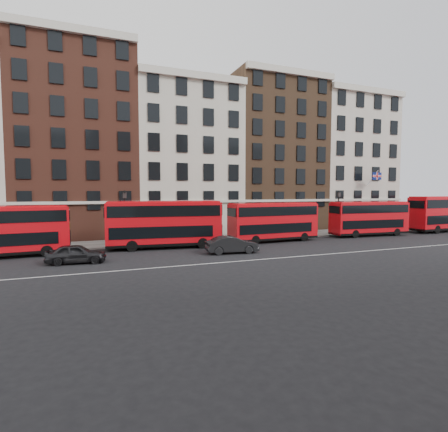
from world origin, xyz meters
name	(u,v)px	position (x,y,z in m)	size (l,w,h in m)	color
ground	(241,256)	(0.00, 0.00, 0.00)	(120.00, 120.00, 0.00)	black
pavement	(202,239)	(0.00, 10.50, 0.07)	(80.00, 5.00, 0.15)	gray
kerb	(210,242)	(0.00, 8.00, 0.08)	(80.00, 0.30, 0.16)	gray
road_centre_line	(252,260)	(0.00, -2.00, 0.01)	(70.00, 0.12, 0.01)	white
building_terrace	(182,154)	(-0.31, 17.88, 10.24)	(64.00, 11.95, 22.00)	#BBB0A1
bus_a	(1,230)	(-18.39, 6.28, 2.25)	(10.17, 3.23, 4.20)	red
bus_b	(164,223)	(-5.15, 6.28, 2.40)	(10.85, 3.62, 4.47)	red
bus_c	(273,221)	(6.58, 6.28, 2.24)	(10.03, 2.86, 4.17)	red
bus_d	(369,218)	(19.70, 6.28, 2.23)	(10.01, 2.99, 4.15)	red
bus_e	(444,213)	(32.70, 6.28, 2.54)	(11.39, 3.26, 4.73)	red
car_rear	(76,254)	(-12.73, 1.77, 0.72)	(1.71, 4.25, 1.45)	black
car_front	(232,245)	(-0.24, 1.45, 0.75)	(1.59, 4.56, 1.50)	black
lamp_post_left	(125,215)	(-8.49, 8.45, 3.08)	(0.44, 0.44, 5.33)	black
lamp_post_right	(338,210)	(16.89, 8.43, 3.08)	(0.44, 0.44, 5.33)	black
traffic_light	(384,214)	(24.55, 8.60, 2.45)	(0.25, 0.45, 3.27)	black
iron_railings	(197,232)	(0.00, 12.70, 0.65)	(6.60, 0.06, 1.00)	black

